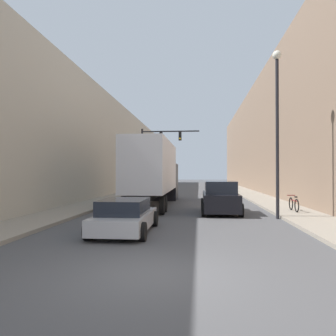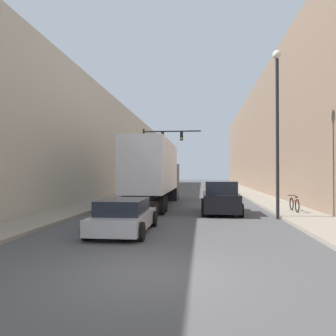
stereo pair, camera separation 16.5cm
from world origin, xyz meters
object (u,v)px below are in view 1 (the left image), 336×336
at_px(suv_car, 220,198).
at_px(traffic_signal_gantry, 155,149).
at_px(semi_truck, 155,172).
at_px(street_lamp, 277,114).
at_px(parked_bicycle, 294,204).
at_px(sedan_car, 125,216).

distance_m(suv_car, traffic_signal_gantry, 16.90).
height_order(semi_truck, street_lamp, street_lamp).
distance_m(semi_truck, parked_bicycle, 9.30).
distance_m(sedan_car, suv_car, 7.54).
distance_m(sedan_car, street_lamp, 9.16).
height_order(sedan_car, parked_bicycle, sedan_car).
bearing_deg(sedan_car, traffic_signal_gantry, 94.73).
bearing_deg(traffic_signal_gantry, street_lamp, -64.17).
xyz_separation_m(semi_truck, traffic_signal_gantry, (-1.56, 11.51, 2.38)).
bearing_deg(semi_truck, sedan_car, -88.65).
bearing_deg(semi_truck, street_lamp, -40.87).
distance_m(semi_truck, street_lamp, 9.56).
bearing_deg(suv_car, parked_bicycle, 0.36).
xyz_separation_m(traffic_signal_gantry, street_lamp, (8.46, -17.48, 0.47)).
xyz_separation_m(semi_truck, street_lamp, (6.90, -5.97, 2.85)).
xyz_separation_m(semi_truck, parked_bicycle, (8.26, -3.86, -1.82)).
bearing_deg(street_lamp, semi_truck, 139.13).
bearing_deg(parked_bicycle, semi_truck, 154.96).
bearing_deg(suv_car, semi_truck, 137.46).
bearing_deg(street_lamp, sedan_car, -147.13).
bearing_deg(suv_car, street_lamp, -38.02).
xyz_separation_m(suv_car, traffic_signal_gantry, (-5.79, 15.39, 3.88)).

